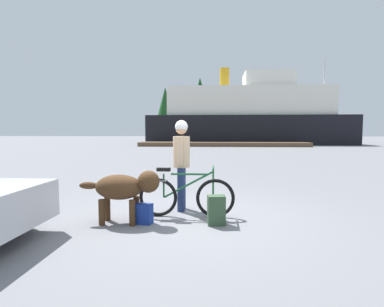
{
  "coord_description": "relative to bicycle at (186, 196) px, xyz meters",
  "views": [
    {
      "loc": [
        0.5,
        -5.27,
        1.52
      ],
      "look_at": [
        0.03,
        1.41,
        1.02
      ],
      "focal_mm": 28.61,
      "sensor_mm": 36.0,
      "label": 1
    }
  ],
  "objects": [
    {
      "name": "pine_tree_center",
      "position": [
        -1.81,
        47.05,
        6.59
      ],
      "size": [
        4.04,
        4.04,
        10.51
      ],
      "color": "#4C331E",
      "rests_on": "ground_plane"
    },
    {
      "name": "bicycle",
      "position": [
        0.0,
        0.0,
        0.0
      ],
      "size": [
        1.7,
        0.44,
        0.9
      ],
      "color": "black",
      "rests_on": "ground_plane"
    },
    {
      "name": "person_cyclist",
      "position": [
        -0.12,
        0.46,
        0.66
      ],
      "size": [
        0.32,
        0.53,
        1.72
      ],
      "color": "navy",
      "rests_on": "ground_plane"
    },
    {
      "name": "sailboat_moored",
      "position": [
        12.37,
        28.99,
        0.13
      ],
      "size": [
        8.05,
        2.26,
        9.46
      ],
      "color": "silver",
      "rests_on": "ground_plane"
    },
    {
      "name": "backpack",
      "position": [
        0.53,
        -0.42,
        -0.13
      ],
      "size": [
        0.3,
        0.24,
        0.48
      ],
      "primitive_type": "cube",
      "rotation": [
        0.0,
        0.0,
        0.14
      ],
      "color": "#334C33",
      "rests_on": "ground_plane"
    },
    {
      "name": "dog",
      "position": [
        -0.97,
        -0.44,
        0.22
      ],
      "size": [
        1.35,
        0.48,
        0.88
      ],
      "color": "#472D19",
      "rests_on": "ground_plane"
    },
    {
      "name": "dock_pier",
      "position": [
        1.45,
        25.02,
        -0.17
      ],
      "size": [
        16.55,
        2.58,
        0.4
      ],
      "primitive_type": "cube",
      "color": "brown",
      "rests_on": "ground_plane"
    },
    {
      "name": "ground_plane",
      "position": [
        -0.02,
        -0.04,
        -0.37
      ],
      "size": [
        160.0,
        160.0,
        0.0
      ],
      "primitive_type": "plane",
      "color": "slate"
    },
    {
      "name": "pine_tree_far_left",
      "position": [
        -7.76,
        47.02,
        5.41
      ],
      "size": [
        3.33,
        3.33,
        8.96
      ],
      "color": "#4C331E",
      "rests_on": "ground_plane"
    },
    {
      "name": "pine_tree_far_right",
      "position": [
        9.32,
        49.56,
        5.73
      ],
      "size": [
        2.84,
        2.84,
        9.77
      ],
      "color": "#4C331E",
      "rests_on": "ground_plane"
    },
    {
      "name": "ferry_boat",
      "position": [
        4.59,
        31.19,
        2.74
      ],
      "size": [
        22.73,
        7.55,
        8.81
      ],
      "color": "black",
      "rests_on": "ground_plane"
    },
    {
      "name": "handbag_pannier",
      "position": [
        -0.68,
        -0.44,
        -0.21
      ],
      "size": [
        0.35,
        0.24,
        0.33
      ],
      "primitive_type": "cube",
      "rotation": [
        0.0,
        0.0,
        -0.19
      ],
      "color": "navy",
      "rests_on": "ground_plane"
    }
  ]
}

